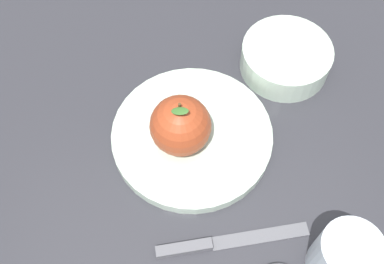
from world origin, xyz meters
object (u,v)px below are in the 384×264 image
at_px(dinner_plate, 192,135).
at_px(knife, 219,243).
at_px(apple, 180,126).
at_px(side_bowl, 286,56).
at_px(cup, 345,256).

distance_m(dinner_plate, knife, 0.16).
relative_size(apple, side_bowl, 0.70).
height_order(dinner_plate, apple, apple).
xyz_separation_m(side_bowl, cup, (0.31, 0.02, 0.02)).
bearing_deg(apple, knife, 16.29).
bearing_deg(knife, side_bowl, 155.60).
bearing_deg(cup, side_bowl, -176.86).
bearing_deg(apple, dinner_plate, 127.20).
relative_size(dinner_plate, side_bowl, 1.66).
bearing_deg(knife, apple, -163.71).
distance_m(apple, cup, 0.26).
distance_m(dinner_plate, apple, 0.05).
bearing_deg(dinner_plate, knife, 9.47).
xyz_separation_m(apple, cup, (0.18, 0.19, -0.02)).
height_order(side_bowl, knife, side_bowl).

